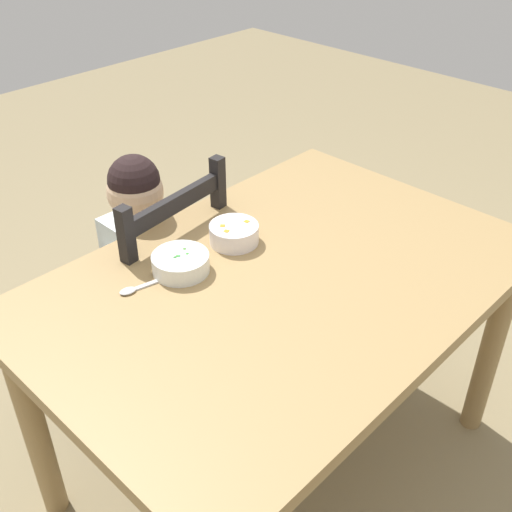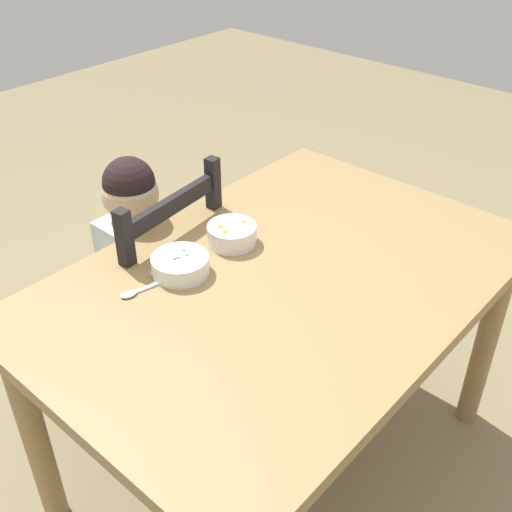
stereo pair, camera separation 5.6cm
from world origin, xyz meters
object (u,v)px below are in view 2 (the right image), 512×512
Objects in this scene: spoon at (136,292)px; bowl_of_carrots at (232,234)px; dining_table at (282,306)px; child_figure at (144,256)px; dining_chair at (149,300)px; bowl_of_peas at (180,264)px.

bowl_of_carrots is at bearing -3.55° from spoon.
child_figure is (-0.08, 0.50, -0.02)m from dining_table.
spoon is at bearing -130.87° from dining_chair.
spoon is (-0.33, 0.02, -0.03)m from bowl_of_carrots.
bowl_of_carrots is at bearing -0.00° from bowl_of_peas.
bowl_of_carrots is at bearing -72.77° from dining_chair.
child_figure is 6.29× the size of bowl_of_peas.
bowl_of_peas is at bearing -109.33° from dining_chair.
bowl_of_peas is at bearing 129.88° from dining_table.
dining_chair is 6.74× the size of spoon.
bowl_of_carrots is (0.20, -0.00, 0.00)m from bowl_of_peas.
child_figure is at bearing -130.52° from dining_chair.
bowl_of_peas is 0.14m from spoon.
dining_chair is at bearing 70.67° from bowl_of_peas.
dining_table is 8.80× the size of bowl_of_peas.
bowl_of_peas is 1.11× the size of spoon.
bowl_of_carrots is at bearing 83.52° from dining_table.
bowl_of_peas is 0.20m from bowl_of_carrots.
dining_table is at bearing -50.12° from bowl_of_peas.
spoon is at bearing 176.45° from bowl_of_carrots.
dining_table is at bearing -96.48° from bowl_of_carrots.
bowl_of_carrots reaches higher than spoon.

